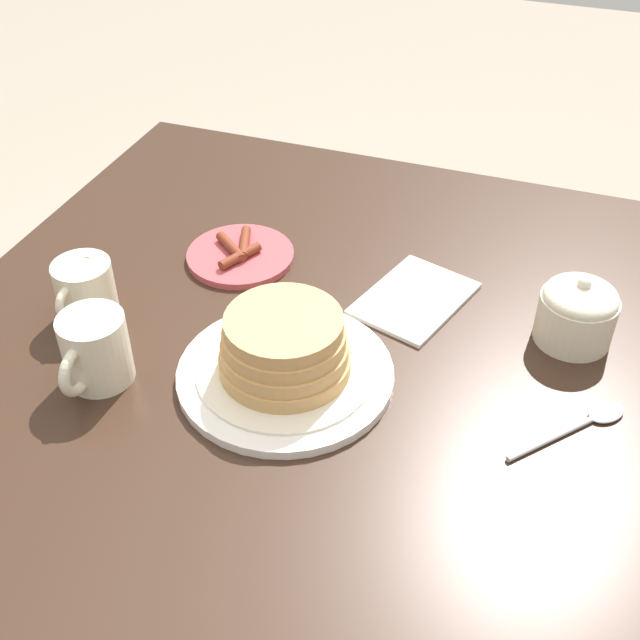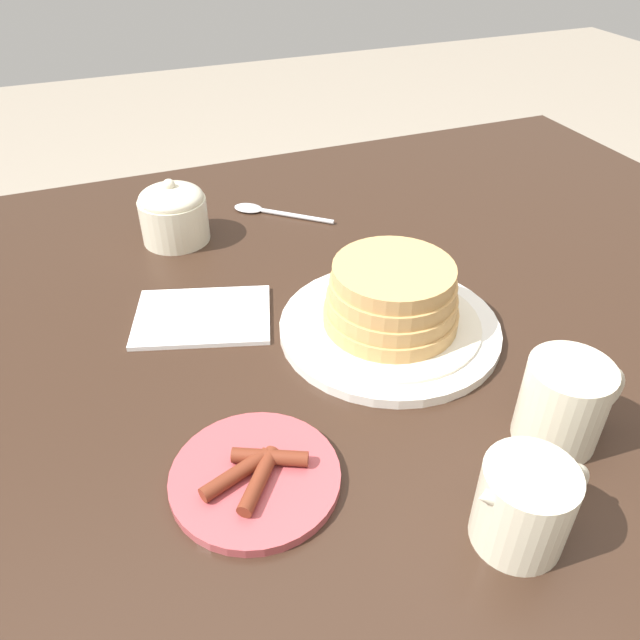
% 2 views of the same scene
% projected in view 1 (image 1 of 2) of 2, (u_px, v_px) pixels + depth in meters
% --- Properties ---
extents(dining_table, '(1.23, 1.05, 0.74)m').
position_uv_depth(dining_table, '(308.00, 473.00, 0.99)').
color(dining_table, '#332116').
rests_on(dining_table, ground_plane).
extents(pancake_plate, '(0.26, 0.26, 0.09)m').
position_uv_depth(pancake_plate, '(285.00, 356.00, 0.94)').
color(pancake_plate, white).
rests_on(pancake_plate, dining_table).
extents(side_plate_bacon, '(0.15, 0.15, 0.02)m').
position_uv_depth(side_plate_bacon, '(240.00, 255.00, 1.15)').
color(side_plate_bacon, '#B2474C').
rests_on(side_plate_bacon, dining_table).
extents(coffee_mug, '(0.11, 0.08, 0.09)m').
position_uv_depth(coffee_mug, '(94.00, 350.00, 0.93)').
color(coffee_mug, beige).
rests_on(coffee_mug, dining_table).
extents(creamer_pitcher, '(0.11, 0.08, 0.09)m').
position_uv_depth(creamer_pitcher, '(86.00, 288.00, 1.03)').
color(creamer_pitcher, beige).
rests_on(creamer_pitcher, dining_table).
extents(sugar_bowl, '(0.10, 0.10, 0.09)m').
position_uv_depth(sugar_bowl, '(577.00, 311.00, 0.99)').
color(sugar_bowl, beige).
rests_on(sugar_bowl, dining_table).
extents(napkin, '(0.19, 0.16, 0.01)m').
position_uv_depth(napkin, '(414.00, 299.00, 1.08)').
color(napkin, white).
rests_on(napkin, dining_table).
extents(spoon, '(0.14, 0.12, 0.01)m').
position_uv_depth(spoon, '(588.00, 421.00, 0.90)').
color(spoon, silver).
rests_on(spoon, dining_table).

